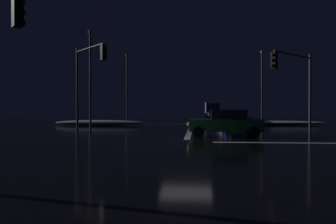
{
  "coord_description": "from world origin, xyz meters",
  "views": [
    {
      "loc": [
        0.52,
        -15.77,
        1.57
      ],
      "look_at": [
        -1.95,
        12.0,
        1.38
      ],
      "focal_mm": 34.62,
      "sensor_mm": 36.0,
      "label": 1
    }
  ],
  "objects_px": {
    "sedan_blue": "(236,119)",
    "streetlamp_left_near": "(90,71)",
    "sedan_green_crossing": "(225,123)",
    "traffic_signal_nw": "(87,71)",
    "traffic_signal_ne": "(295,75)",
    "streetlamp_left_far": "(127,83)",
    "sedan_gray": "(213,114)",
    "sedan_silver": "(225,116)",
    "sedan_orange": "(220,115)",
    "sedan_white": "(229,117)",
    "sedan_black": "(217,115)",
    "box_truck": "(212,109)",
    "streetlamp_right_far": "(262,81)"
  },
  "relations": [
    {
      "from": "sedan_blue",
      "to": "streetlamp_left_near",
      "type": "xyz_separation_m",
      "value": [
        -13.27,
        2.46,
        4.44
      ]
    },
    {
      "from": "sedan_green_crossing",
      "to": "traffic_signal_nw",
      "type": "xyz_separation_m",
      "value": [
        -9.74,
        3.94,
        3.62
      ]
    },
    {
      "from": "traffic_signal_ne",
      "to": "traffic_signal_nw",
      "type": "distance_m",
      "value": 14.83
    },
    {
      "from": "streetlamp_left_far",
      "to": "traffic_signal_ne",
      "type": "bearing_deg",
      "value": -53.55
    },
    {
      "from": "sedan_gray",
      "to": "traffic_signal_ne",
      "type": "distance_m",
      "value": 33.91
    },
    {
      "from": "sedan_silver",
      "to": "sedan_orange",
      "type": "bearing_deg",
      "value": 92.25
    },
    {
      "from": "sedan_silver",
      "to": "streetlamp_left_far",
      "type": "distance_m",
      "value": 15.62
    },
    {
      "from": "sedan_white",
      "to": "sedan_blue",
      "type": "bearing_deg",
      "value": -90.5
    },
    {
      "from": "sedan_silver",
      "to": "traffic_signal_ne",
      "type": "relative_size",
      "value": 0.77
    },
    {
      "from": "sedan_orange",
      "to": "sedan_black",
      "type": "relative_size",
      "value": 1.0
    },
    {
      "from": "sedan_white",
      "to": "traffic_signal_ne",
      "type": "height_order",
      "value": "traffic_signal_ne"
    },
    {
      "from": "box_truck",
      "to": "streetlamp_left_near",
      "type": "distance_m",
      "value": 37.09
    },
    {
      "from": "sedan_black",
      "to": "traffic_signal_ne",
      "type": "relative_size",
      "value": 0.77
    },
    {
      "from": "sedan_white",
      "to": "sedan_gray",
      "type": "bearing_deg",
      "value": 91.04
    },
    {
      "from": "sedan_silver",
      "to": "box_truck",
      "type": "distance_m",
      "value": 25.07
    },
    {
      "from": "traffic_signal_ne",
      "to": "streetlamp_left_near",
      "type": "bearing_deg",
      "value": 158.18
    },
    {
      "from": "sedan_orange",
      "to": "traffic_signal_ne",
      "type": "height_order",
      "value": "traffic_signal_ne"
    },
    {
      "from": "sedan_black",
      "to": "sedan_gray",
      "type": "xyz_separation_m",
      "value": [
        -0.28,
        5.88,
        0.0
      ]
    },
    {
      "from": "sedan_gray",
      "to": "streetlamp_left_near",
      "type": "height_order",
      "value": "streetlamp_left_near"
    },
    {
      "from": "sedan_orange",
      "to": "sedan_gray",
      "type": "height_order",
      "value": "same"
    },
    {
      "from": "sedan_green_crossing",
      "to": "traffic_signal_nw",
      "type": "bearing_deg",
      "value": 157.99
    },
    {
      "from": "sedan_orange",
      "to": "box_truck",
      "type": "distance_m",
      "value": 19.56
    },
    {
      "from": "sedan_orange",
      "to": "traffic_signal_ne",
      "type": "bearing_deg",
      "value": -80.68
    },
    {
      "from": "sedan_orange",
      "to": "sedan_blue",
      "type": "bearing_deg",
      "value": -89.8
    },
    {
      "from": "sedan_orange",
      "to": "streetlamp_left_near",
      "type": "bearing_deg",
      "value": -131.3
    },
    {
      "from": "sedan_white",
      "to": "sedan_green_crossing",
      "type": "bearing_deg",
      "value": -96.65
    },
    {
      "from": "sedan_blue",
      "to": "traffic_signal_nw",
      "type": "bearing_deg",
      "value": -160.54
    },
    {
      "from": "sedan_gray",
      "to": "traffic_signal_nw",
      "type": "height_order",
      "value": "traffic_signal_nw"
    },
    {
      "from": "sedan_blue",
      "to": "traffic_signal_nw",
      "type": "distance_m",
      "value": 12.53
    },
    {
      "from": "sedan_green_crossing",
      "to": "traffic_signal_ne",
      "type": "bearing_deg",
      "value": 35.98
    },
    {
      "from": "sedan_green_crossing",
      "to": "traffic_signal_ne",
      "type": "relative_size",
      "value": 0.77
    },
    {
      "from": "sedan_orange",
      "to": "streetlamp_left_far",
      "type": "bearing_deg",
      "value": 175.81
    },
    {
      "from": "sedan_green_crossing",
      "to": "streetlamp_right_far",
      "type": "distance_m",
      "value": 27.8
    },
    {
      "from": "sedan_gray",
      "to": "box_truck",
      "type": "xyz_separation_m",
      "value": [
        0.07,
        7.75,
        0.91
      ]
    },
    {
      "from": "sedan_black",
      "to": "sedan_white",
      "type": "bearing_deg",
      "value": -89.52
    },
    {
      "from": "sedan_white",
      "to": "streetlamp_right_far",
      "type": "bearing_deg",
      "value": 65.67
    },
    {
      "from": "sedan_gray",
      "to": "sedan_silver",
      "type": "bearing_deg",
      "value": -88.25
    },
    {
      "from": "sedan_white",
      "to": "streetlamp_right_far",
      "type": "distance_m",
      "value": 14.58
    },
    {
      "from": "streetlamp_left_near",
      "to": "traffic_signal_ne",
      "type": "bearing_deg",
      "value": -21.82
    },
    {
      "from": "sedan_white",
      "to": "streetlamp_left_far",
      "type": "bearing_deg",
      "value": 136.71
    },
    {
      "from": "sedan_white",
      "to": "traffic_signal_nw",
      "type": "height_order",
      "value": "traffic_signal_nw"
    },
    {
      "from": "streetlamp_left_near",
      "to": "sedan_orange",
      "type": "bearing_deg",
      "value": 48.7
    },
    {
      "from": "sedan_gray",
      "to": "streetlamp_right_far",
      "type": "height_order",
      "value": "streetlamp_right_far"
    },
    {
      "from": "sedan_silver",
      "to": "streetlamp_right_far",
      "type": "distance_m",
      "value": 9.8
    },
    {
      "from": "sedan_silver",
      "to": "streetlamp_right_far",
      "type": "height_order",
      "value": "streetlamp_right_far"
    },
    {
      "from": "box_truck",
      "to": "traffic_signal_ne",
      "type": "bearing_deg",
      "value": -84.72
    },
    {
      "from": "sedan_gray",
      "to": "sedan_green_crossing",
      "type": "distance_m",
      "value": 37.24
    },
    {
      "from": "streetlamp_left_far",
      "to": "traffic_signal_nw",
      "type": "bearing_deg",
      "value": -85.01
    },
    {
      "from": "sedan_white",
      "to": "sedan_silver",
      "type": "bearing_deg",
      "value": 89.02
    },
    {
      "from": "sedan_blue",
      "to": "streetlamp_left_near",
      "type": "bearing_deg",
      "value": 169.48
    }
  ]
}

